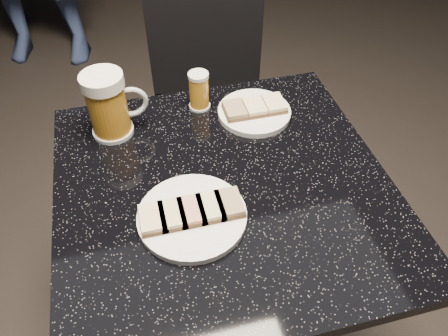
{
  "coord_description": "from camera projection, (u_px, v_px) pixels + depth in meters",
  "views": [
    {
      "loc": [
        -0.15,
        -0.6,
        1.43
      ],
      "look_at": [
        0.0,
        0.0,
        0.8
      ],
      "focal_mm": 35.0,
      "sensor_mm": 36.0,
      "label": 1
    }
  ],
  "objects": [
    {
      "name": "canapes_on_plate_small",
      "position": [
        255.0,
        107.0,
        1.07
      ],
      "size": [
        0.15,
        0.07,
        0.02
      ],
      "color": "#4C3521",
      "rests_on": "plate_small"
    },
    {
      "name": "floor",
      "position": [
        224.0,
        336.0,
        1.46
      ],
      "size": [
        6.0,
        6.0,
        0.0
      ],
      "primitive_type": "plane",
      "color": "black",
      "rests_on": "ground"
    },
    {
      "name": "canapes_on_plate_large",
      "position": [
        192.0,
        211.0,
        0.84
      ],
      "size": [
        0.2,
        0.07,
        0.02
      ],
      "color": "#4C3521",
      "rests_on": "plate_large"
    },
    {
      "name": "beer_mug",
      "position": [
        109.0,
        105.0,
        0.98
      ],
      "size": [
        0.14,
        0.1,
        0.16
      ],
      "color": "silver",
      "rests_on": "table"
    },
    {
      "name": "plate_large",
      "position": [
        192.0,
        216.0,
        0.85
      ],
      "size": [
        0.22,
        0.22,
        0.01
      ],
      "primitive_type": "cylinder",
      "color": "white",
      "rests_on": "table"
    },
    {
      "name": "plate_small",
      "position": [
        254.0,
        112.0,
        1.08
      ],
      "size": [
        0.18,
        0.18,
        0.01
      ],
      "primitive_type": "cylinder",
      "color": "white",
      "rests_on": "table"
    },
    {
      "name": "beer_tumbler",
      "position": [
        199.0,
        91.0,
        1.07
      ],
      "size": [
        0.05,
        0.05,
        0.1
      ],
      "color": "silver",
      "rests_on": "table"
    },
    {
      "name": "chair",
      "position": [
        208.0,
        104.0,
        1.53
      ],
      "size": [
        0.45,
        0.45,
        0.86
      ],
      "color": "black",
      "rests_on": "floor"
    },
    {
      "name": "table",
      "position": [
        224.0,
        249.0,
        1.09
      ],
      "size": [
        0.7,
        0.7,
        0.75
      ],
      "color": "black",
      "rests_on": "floor"
    }
  ]
}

